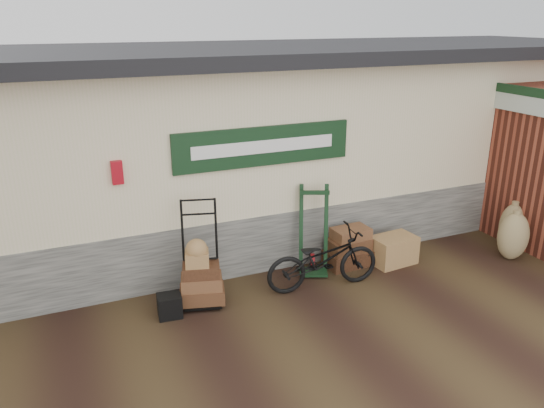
# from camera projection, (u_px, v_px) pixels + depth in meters

# --- Properties ---
(ground) EXTENTS (80.00, 80.00, 0.00)m
(ground) POSITION_uv_depth(u_px,v_px,m) (312.00, 298.00, 7.27)
(ground) COLOR black
(ground) RESTS_ON ground
(station_building) EXTENTS (14.40, 4.10, 3.20)m
(station_building) POSITION_uv_depth(u_px,v_px,m) (241.00, 142.00, 9.10)
(station_building) COLOR #4C4C47
(station_building) RESTS_ON ground
(brick_outbuilding) EXTENTS (1.71, 4.51, 2.62)m
(brick_outbuilding) POSITION_uv_depth(u_px,v_px,m) (514.00, 153.00, 9.61)
(brick_outbuilding) COLOR maroon
(brick_outbuilding) RESTS_ON ground
(porter_trolley) EXTENTS (0.82, 0.70, 1.42)m
(porter_trolley) POSITION_uv_depth(u_px,v_px,m) (200.00, 252.00, 7.01)
(porter_trolley) COLOR black
(porter_trolley) RESTS_ON ground
(green_barrow) EXTENTS (0.60, 0.56, 1.33)m
(green_barrow) POSITION_uv_depth(u_px,v_px,m) (314.00, 230.00, 7.83)
(green_barrow) COLOR black
(green_barrow) RESTS_ON ground
(suitcase_stack) EXTENTS (0.72, 0.47, 0.62)m
(suitcase_stack) POSITION_uv_depth(u_px,v_px,m) (348.00, 247.00, 8.14)
(suitcase_stack) COLOR #351E11
(suitcase_stack) RESTS_ON ground
(wicker_hamper) EXTENTS (0.71, 0.50, 0.44)m
(wicker_hamper) POSITION_uv_depth(u_px,v_px,m) (393.00, 250.00, 8.24)
(wicker_hamper) COLOR brown
(wicker_hamper) RESTS_ON ground
(black_trunk) EXTENTS (0.32, 0.29, 0.30)m
(black_trunk) POSITION_uv_depth(u_px,v_px,m) (170.00, 306.00, 6.79)
(black_trunk) COLOR black
(black_trunk) RESTS_ON ground
(bicycle) EXTENTS (0.72, 1.70, 0.96)m
(bicycle) POSITION_uv_depth(u_px,v_px,m) (323.00, 256.00, 7.41)
(bicycle) COLOR black
(bicycle) RESTS_ON ground
(burlap_sack_left) EXTENTS (0.56, 0.51, 0.74)m
(burlap_sack_left) POSITION_uv_depth(u_px,v_px,m) (512.00, 225.00, 8.79)
(burlap_sack_left) COLOR olive
(burlap_sack_left) RESTS_ON ground
(burlap_sack_right) EXTENTS (0.59, 0.53, 0.78)m
(burlap_sack_right) POSITION_uv_depth(u_px,v_px,m) (513.00, 236.00, 8.32)
(burlap_sack_right) COLOR olive
(burlap_sack_right) RESTS_ON ground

